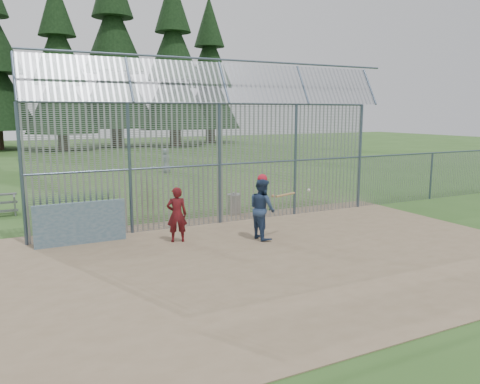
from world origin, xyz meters
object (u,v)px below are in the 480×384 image
dugout_wall (81,223)px  batter (262,209)px  onlooker (177,214)px  trash_can (234,204)px

dugout_wall → batter: bearing=-20.4°
dugout_wall → onlooker: (2.52, -1.00, 0.20)m
dugout_wall → batter: 5.20m
batter → onlooker: bearing=68.1°
trash_can → batter: bearing=-102.6°
dugout_wall → onlooker: onlooker is taller
batter → trash_can: size_ratio=2.20×
dugout_wall → batter: batter is taller
onlooker → trash_can: bearing=-124.7°
batter → onlooker: size_ratio=1.13×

